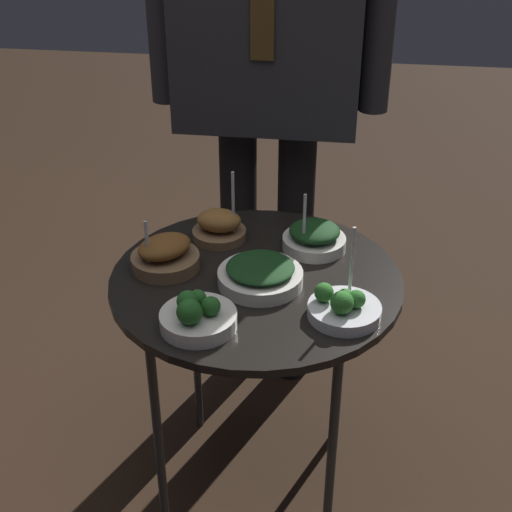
% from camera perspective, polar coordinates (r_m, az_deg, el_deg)
% --- Properties ---
extents(ground_plane, '(8.00, 8.00, 0.00)m').
position_cam_1_polar(ground_plane, '(1.92, 0.00, -17.66)').
color(ground_plane, black).
extents(serving_cart, '(0.62, 0.62, 0.63)m').
position_cam_1_polar(serving_cart, '(1.54, 0.00, -3.13)').
color(serving_cart, black).
rests_on(serving_cart, ground_plane).
extents(bowl_spinach_far_rim, '(0.18, 0.18, 0.05)m').
position_cam_1_polar(bowl_spinach_far_rim, '(1.47, 0.35, -1.49)').
color(bowl_spinach_far_rim, silver).
rests_on(bowl_spinach_far_rim, serving_cart).
extents(bowl_spinach_near_rim, '(0.14, 0.14, 0.15)m').
position_cam_1_polar(bowl_spinach_near_rim, '(1.60, 4.68, 1.47)').
color(bowl_spinach_near_rim, silver).
rests_on(bowl_spinach_near_rim, serving_cart).
extents(bowl_roast_mid_right, '(0.12, 0.12, 0.17)m').
position_cam_1_polar(bowl_roast_mid_right, '(1.64, -2.96, 2.38)').
color(bowl_roast_mid_right, brown).
rests_on(bowl_roast_mid_right, serving_cart).
extents(bowl_broccoli_front_left, '(0.15, 0.15, 0.08)m').
position_cam_1_polar(bowl_broccoli_front_left, '(1.35, -4.73, -4.78)').
color(bowl_broccoli_front_left, silver).
rests_on(bowl_broccoli_front_left, serving_cart).
extents(bowl_roast_back_right, '(0.15, 0.15, 0.13)m').
position_cam_1_polar(bowl_roast_back_right, '(1.54, -7.30, 0.07)').
color(bowl_roast_back_right, brown).
rests_on(bowl_roast_back_right, serving_cart).
extents(bowl_broccoli_back_left, '(0.14, 0.14, 0.18)m').
position_cam_1_polar(bowl_broccoli_back_left, '(1.38, 7.00, -4.04)').
color(bowl_broccoli_back_left, silver).
rests_on(bowl_broccoli_back_left, serving_cart).
extents(waiter_figure, '(0.60, 0.22, 1.61)m').
position_cam_1_polar(waiter_figure, '(1.78, 1.01, 17.33)').
color(waiter_figure, black).
rests_on(waiter_figure, ground_plane).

